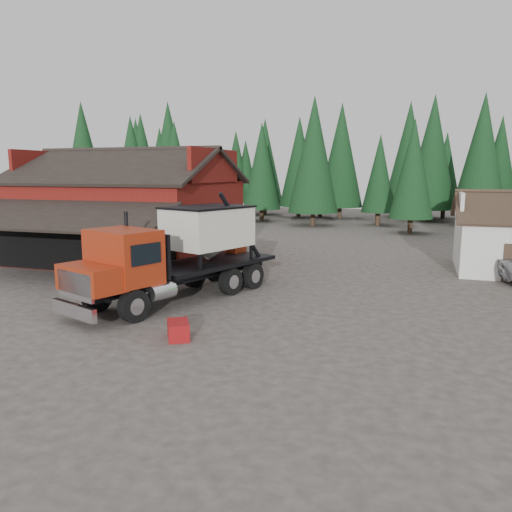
% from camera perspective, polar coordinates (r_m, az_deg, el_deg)
% --- Properties ---
extents(ground, '(120.00, 120.00, 0.00)m').
position_cam_1_polar(ground, '(20.14, -2.48, -6.64)').
color(ground, '#403832').
rests_on(ground, ground).
extents(red_barn, '(12.80, 13.63, 7.18)m').
position_cam_1_polar(red_barn, '(33.34, -14.27, 4.25)').
color(red_barn, maroon).
rests_on(red_barn, ground).
extents(conifer_backdrop, '(76.00, 16.00, 16.00)m').
position_cam_1_polar(conifer_backdrop, '(60.73, 11.75, 4.07)').
color(conifer_backdrop, '#10321B').
rests_on(conifer_backdrop, ground).
extents(near_pine_a, '(4.40, 4.40, 11.40)m').
position_cam_1_polar(near_pine_a, '(54.39, -14.00, 10.12)').
color(near_pine_a, '#382619').
rests_on(near_pine_a, ground).
extents(near_pine_b, '(3.96, 3.96, 10.40)m').
position_cam_1_polar(near_pine_b, '(48.08, 17.50, 9.47)').
color(near_pine_b, '#382619').
rests_on(near_pine_b, ground).
extents(near_pine_d, '(5.28, 5.28, 13.40)m').
position_cam_1_polar(near_pine_d, '(53.23, 6.63, 11.43)').
color(near_pine_d, '#382619').
rests_on(near_pine_d, ground).
extents(feed_truck, '(6.27, 10.74, 4.71)m').
position_cam_1_polar(feed_truck, '(22.21, -8.72, 0.61)').
color(feed_truck, black).
rests_on(feed_truck, ground).
extents(equip_box, '(1.16, 1.30, 0.60)m').
position_cam_1_polar(equip_box, '(17.39, -8.88, -8.36)').
color(equip_box, maroon).
rests_on(equip_box, ground).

